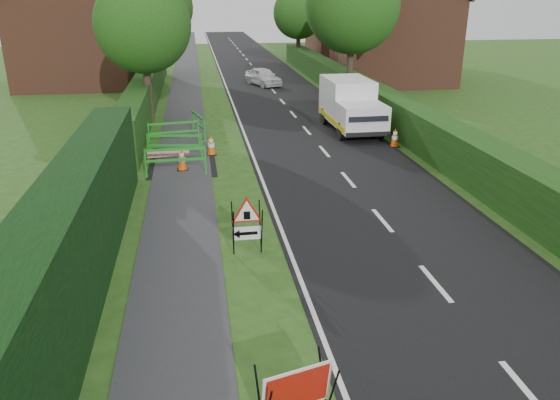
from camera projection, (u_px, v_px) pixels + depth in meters
ground at (334, 320)px, 10.49m from camera, size 120.00×120.00×0.00m
road_surface at (257, 71)px, 43.14m from camera, size 6.00×90.00×0.02m
footpath at (186, 73)px, 42.35m from camera, size 2.00×90.00×0.02m
hedge_west_near at (63, 344)px, 9.77m from camera, size 1.10×18.00×2.50m
hedge_west_far at (148, 106)px, 30.07m from camera, size 1.00×24.00×1.80m
hedge_east at (384, 123)px, 26.19m from camera, size 1.20×50.00×1.50m
house_west at (75, 40)px, 35.70m from camera, size 7.50×7.40×7.88m
house_east_a at (392, 39)px, 36.87m from camera, size 7.50×7.40×7.88m
house_east_b at (350, 26)px, 49.93m from camera, size 7.50×7.40×7.88m
tree_nw at (143, 25)px, 24.84m from camera, size 4.40×4.40×6.70m
tree_ne at (353, 6)px, 29.85m from camera, size 5.20×5.20×7.79m
tree_fw at (160, 7)px, 39.47m from camera, size 4.80×4.80×7.24m
tree_fe at (299, 13)px, 44.96m from camera, size 4.20×4.20×6.33m
red_rect_sign at (297, 391)px, 7.86m from camera, size 1.20×0.91×0.92m
triangle_sign at (245, 221)px, 12.80m from camera, size 0.84×0.84×1.23m
works_van at (351, 104)px, 24.37m from camera, size 1.95×4.91×2.23m
traffic_cone_0 at (395, 137)px, 22.01m from camera, size 0.38×0.38×0.79m
traffic_cone_1 at (367, 128)px, 23.53m from camera, size 0.38×0.38×0.79m
traffic_cone_2 at (358, 117)px, 25.53m from camera, size 0.38×0.38×0.79m
traffic_cone_3 at (182, 159)px, 19.12m from camera, size 0.38×0.38×0.79m
traffic_cone_4 at (211, 145)px, 20.94m from camera, size 0.38×0.38×0.79m
ped_barrier_0 at (175, 158)px, 18.50m from camera, size 2.07×0.40×1.00m
ped_barrier_1 at (175, 143)px, 20.24m from camera, size 2.09×0.68×1.00m
ped_barrier_2 at (174, 130)px, 22.17m from camera, size 2.09×0.65×1.00m
ped_barrier_3 at (198, 122)px, 23.51m from camera, size 0.83×2.08×1.00m
redwhite_plank at (169, 165)px, 19.84m from camera, size 1.49×0.28×0.25m
hatchback_car at (263, 77)px, 36.41m from camera, size 2.45×3.66×1.16m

